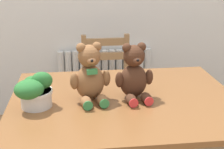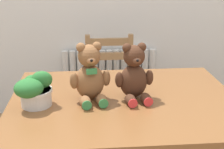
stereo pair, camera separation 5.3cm
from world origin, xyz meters
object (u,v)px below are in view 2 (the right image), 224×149
Objects in this scene: teddy_bear_left at (90,76)px; potted_plant at (34,90)px; wooden_chair_behind at (111,89)px; teddy_bear_right at (134,75)px.

teddy_bear_left reaches higher than potted_plant.
wooden_chair_behind is at bearing 61.79° from potted_plant.
teddy_bear_left is at bearing -7.22° from teddy_bear_right.
teddy_bear_left is (-0.17, -0.79, 0.41)m from wooden_chair_behind.
teddy_bear_right is at bearing 6.84° from potted_plant.
potted_plant is at bearing -0.48° from teddy_bear_right.
wooden_chair_behind is at bearing -92.69° from teddy_bear_right.
potted_plant is (-0.46, -0.86, 0.37)m from wooden_chair_behind.
wooden_chair_behind is 1.04m from potted_plant.
teddy_bear_left reaches higher than wooden_chair_behind.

